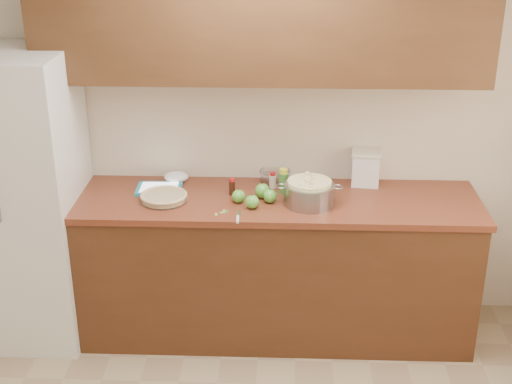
{
  "coord_description": "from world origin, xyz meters",
  "views": [
    {
      "loc": [
        0.13,
        -2.43,
        2.64
      ],
      "look_at": [
        -0.02,
        1.43,
        0.98
      ],
      "focal_mm": 50.0,
      "sensor_mm": 36.0,
      "label": 1
    }
  ],
  "objects_px": {
    "colander": "(309,193)",
    "flour_canister": "(366,167)",
    "pie": "(164,197)",
    "tablet": "(159,189)"
  },
  "relations": [
    {
      "from": "colander",
      "to": "flour_canister",
      "type": "xyz_separation_m",
      "value": [
        0.36,
        0.33,
        0.04
      ]
    },
    {
      "from": "colander",
      "to": "flour_canister",
      "type": "relative_size",
      "value": 1.78
    },
    {
      "from": "pie",
      "to": "flour_canister",
      "type": "xyz_separation_m",
      "value": [
        1.22,
        0.32,
        0.09
      ]
    },
    {
      "from": "flour_canister",
      "to": "colander",
      "type": "bearing_deg",
      "value": -137.64
    },
    {
      "from": "pie",
      "to": "tablet",
      "type": "height_order",
      "value": "pie"
    },
    {
      "from": "pie",
      "to": "tablet",
      "type": "xyz_separation_m",
      "value": [
        -0.06,
        0.16,
        -0.01
      ]
    },
    {
      "from": "pie",
      "to": "flour_canister",
      "type": "bearing_deg",
      "value": 14.56
    },
    {
      "from": "colander",
      "to": "flour_canister",
      "type": "distance_m",
      "value": 0.49
    },
    {
      "from": "colander",
      "to": "tablet",
      "type": "bearing_deg",
      "value": 169.25
    },
    {
      "from": "tablet",
      "to": "flour_canister",
      "type": "bearing_deg",
      "value": 5.18
    }
  ]
}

